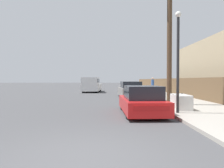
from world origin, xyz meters
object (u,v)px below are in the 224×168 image
Objects in this scene: pickup_truck at (92,85)px; street_lamp at (178,54)px; parked_sports_car_red at (142,101)px; utility_pole at (169,42)px; discarded_fridge at (181,102)px; pedestrian at (153,85)px; car_parked_mid at (130,90)px.

pickup_truck is 1.20× the size of street_lamp.
street_lamp reaches higher than parked_sports_car_red.
utility_pole is at bearing 115.64° from pickup_truck.
street_lamp is at bearing 110.39° from pickup_truck.
discarded_fridge is 16.79m from pickup_truck.
discarded_fridge is 0.92× the size of pedestrian.
discarded_fridge is 2.25m from parked_sports_car_red.
street_lamp is (1.55, -0.41, 2.15)m from parked_sports_car_red.
pickup_truck is at bearing 107.81° from street_lamp.
car_parked_mid is at bearing 85.66° from parked_sports_car_red.
parked_sports_car_red is 0.57× the size of utility_pole.
utility_pole is 1.60× the size of street_lamp.
pickup_truck is at bearing 115.48° from car_parked_mid.
parked_sports_car_red is at bearing 105.81° from pickup_truck.
utility_pole is 3.21m from street_lamp.
car_parked_mid is 1.01× the size of street_lamp.
parked_sports_car_red is 2.34× the size of pedestrian.
car_parked_mid is 0.63× the size of utility_pole.
pickup_truck reaches higher than parked_sports_car_red.
pickup_truck is (-5.98, 15.68, 0.46)m from discarded_fridge.
discarded_fridge is at bearing -87.94° from utility_pole.
pedestrian reaches higher than parked_sports_car_red.
pickup_truck is at bearing 113.06° from utility_pole.
utility_pole is at bearing 49.41° from parked_sports_car_red.
pedestrian is at bearing 58.56° from car_parked_mid.
pedestrian is (3.30, 6.07, 0.35)m from car_parked_mid.
street_lamp is (5.42, -16.87, 1.79)m from pickup_truck.
street_lamp is 15.36m from pedestrian.
pedestrian is (1.60, 12.15, -2.80)m from utility_pole.
car_parked_mid is (-1.76, 7.88, 0.19)m from discarded_fridge.
discarded_fridge is at bearing 113.45° from pickup_truck.
parked_sports_car_red is 15.17m from pedestrian.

